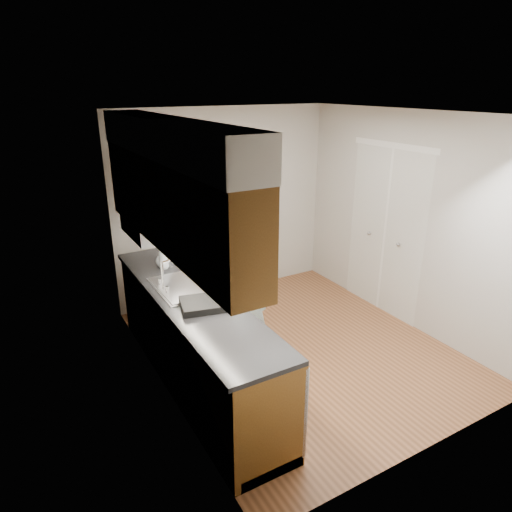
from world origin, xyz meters
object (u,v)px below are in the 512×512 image
(soap_bottle_c, at_px, (162,258))
(dish_rack, at_px, (204,304))
(soap_bottle_b, at_px, (165,257))
(soap_bottle_a, at_px, (163,256))
(person, at_px, (245,286))
(steel_can, at_px, (171,261))

(soap_bottle_c, distance_m, dish_rack, 1.09)
(soap_bottle_b, relative_size, soap_bottle_c, 0.95)
(soap_bottle_a, distance_m, soap_bottle_b, 0.10)
(soap_bottle_c, height_order, dish_rack, soap_bottle_c)
(person, distance_m, soap_bottle_b, 0.94)
(soap_bottle_b, relative_size, dish_rack, 0.46)
(person, height_order, steel_can, person)
(soap_bottle_b, relative_size, steel_can, 1.43)
(soap_bottle_c, bearing_deg, dish_rack, -90.27)
(person, bearing_deg, steel_can, 20.10)
(soap_bottle_b, xyz_separation_m, soap_bottle_c, (-0.04, -0.02, 0.01))
(soap_bottle_b, bearing_deg, steel_can, -52.76)
(steel_can, bearing_deg, soap_bottle_a, -164.74)
(dish_rack, bearing_deg, soap_bottle_b, 100.97)
(soap_bottle_b, height_order, soap_bottle_c, soap_bottle_c)
(person, distance_m, steel_can, 0.87)
(steel_can, distance_m, dish_rack, 1.05)
(soap_bottle_a, bearing_deg, soap_bottle_c, 85.38)
(soap_bottle_a, relative_size, steel_can, 2.23)
(person, distance_m, soap_bottle_a, 0.92)
(soap_bottle_a, distance_m, soap_bottle_c, 0.07)
(soap_bottle_c, height_order, steel_can, soap_bottle_c)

